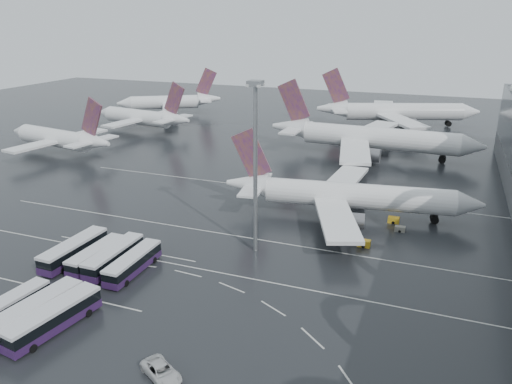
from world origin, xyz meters
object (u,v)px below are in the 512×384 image
(bus_row_near_b, at_px, (96,255))
(gse_cart_belly_e, at_px, (394,220))
(airliner_gate_b, at_px, (368,138))
(bus_row_far_a, at_px, (9,307))
(jet_remote_far, at_px, (171,102))
(bus_row_near_d, at_px, (133,263))
(jet_remote_west, at_px, (60,139))
(floodlight_mast, at_px, (255,148))
(airliner_gate_c, at_px, (395,112))
(gse_cart_belly_b, at_px, (400,229))
(bus_row_far_b, at_px, (35,312))
(bus_row_near_c, at_px, (114,256))
(airliner_main, at_px, (345,196))
(bus_row_far_c, at_px, (53,318))
(van_curve_a, at_px, (161,371))
(jet_remote_mid, at_px, (143,118))
(bus_row_near_a, at_px, (74,250))
(gse_cart_belly_a, at_px, (364,243))

(bus_row_near_b, height_order, gse_cart_belly_e, bus_row_near_b)
(airliner_gate_b, relative_size, bus_row_far_a, 5.03)
(airliner_gate_b, xyz_separation_m, bus_row_far_a, (-31.71, -101.75, -3.72))
(airliner_gate_b, height_order, gse_cart_belly_e, airliner_gate_b)
(jet_remote_far, bearing_deg, bus_row_far_a, 80.54)
(bus_row_near_b, xyz_separation_m, bus_row_near_d, (7.35, -0.25, 0.08))
(jet_remote_west, bearing_deg, floodlight_mast, 162.35)
(airliner_gate_c, height_order, gse_cart_belly_e, airliner_gate_c)
(jet_remote_far, bearing_deg, gse_cart_belly_b, 107.01)
(gse_cart_belly_e, bearing_deg, bus_row_far_b, -127.38)
(airliner_gate_c, relative_size, gse_cart_belly_b, 30.52)
(bus_row_near_b, distance_m, gse_cart_belly_b, 55.42)
(airliner_gate_b, bearing_deg, bus_row_near_b, -108.72)
(airliner_gate_c, bearing_deg, gse_cart_belly_b, -102.78)
(bus_row_near_c, relative_size, bus_row_near_d, 1.04)
(bus_row_near_c, relative_size, gse_cart_belly_e, 6.05)
(airliner_main, bearing_deg, jet_remote_far, 127.86)
(bus_row_near_d, relative_size, bus_row_far_c, 0.90)
(bus_row_near_c, xyz_separation_m, van_curve_a, (21.30, -20.45, -0.95))
(jet_remote_mid, bearing_deg, bus_row_near_d, 131.08)
(airliner_gate_b, bearing_deg, bus_row_near_a, -111.24)
(bus_row_far_a, bearing_deg, airliner_gate_b, -12.06)
(airliner_main, height_order, bus_row_far_b, airliner_main)
(airliner_main, height_order, bus_row_near_a, airliner_main)
(floodlight_mast, bearing_deg, jet_remote_west, 152.78)
(floodlight_mast, bearing_deg, bus_row_near_a, -151.95)
(jet_remote_far, xyz_separation_m, bus_row_far_b, (60.88, -140.20, -2.94))
(airliner_gate_b, bearing_deg, airliner_main, -85.13)
(bus_row_near_d, distance_m, bus_row_far_a, 18.75)
(jet_remote_west, bearing_deg, gse_cart_belly_e, 179.10)
(bus_row_near_c, bearing_deg, gse_cart_belly_b, -53.94)
(gse_cart_belly_b, bearing_deg, floodlight_mast, -142.39)
(bus_row_near_c, bearing_deg, airliner_gate_c, -13.49)
(van_curve_a, bearing_deg, airliner_gate_c, 26.62)
(gse_cart_belly_e, bearing_deg, bus_row_near_b, -140.79)
(airliner_gate_c, relative_size, bus_row_near_a, 4.22)
(gse_cart_belly_e, bearing_deg, jet_remote_far, 139.13)
(airliner_gate_c, xyz_separation_m, bus_row_near_a, (-37.41, -130.43, -3.49))
(gse_cart_belly_a, bearing_deg, floodlight_mast, -154.25)
(airliner_gate_c, height_order, bus_row_far_a, airliner_gate_c)
(jet_remote_mid, bearing_deg, jet_remote_far, -67.81)
(jet_remote_mid, xyz_separation_m, van_curve_a, (74.09, -110.26, -3.91))
(van_curve_a, distance_m, gse_cart_belly_e, 58.96)
(jet_remote_far, bearing_deg, bus_row_near_d, 86.33)
(bus_row_near_d, bearing_deg, van_curve_a, -139.89)
(bus_row_near_d, relative_size, van_curve_a, 2.15)
(bus_row_near_c, xyz_separation_m, gse_cart_belly_a, (36.90, 22.23, -1.17))
(airliner_gate_b, height_order, jet_remote_far, airliner_gate_b)
(airliner_gate_b, xyz_separation_m, airliner_gate_c, (2.46, 45.51, 0.00))
(airliner_main, xyz_separation_m, airliner_gate_c, (-0.75, 94.58, 0.98))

